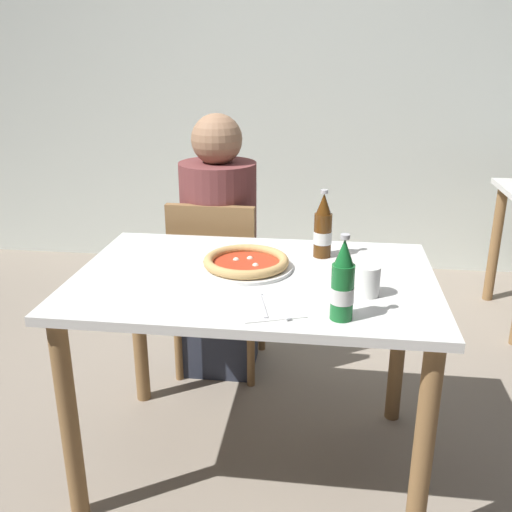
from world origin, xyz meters
TOP-DOWN VIEW (x-y plane):
  - ground_plane at (0.00, 0.00)m, footprint 8.00×8.00m
  - back_wall_tiled at (0.00, 2.20)m, footprint 7.00×0.10m
  - dining_table_main at (0.00, 0.00)m, footprint 1.20×0.80m
  - chair_behind_table at (-0.25, 0.61)m, footprint 0.41×0.41m
  - diner_seated at (-0.25, 0.66)m, footprint 0.34×0.34m
  - pizza_margherita_near at (-0.03, 0.06)m, footprint 0.32×0.32m
  - beer_bottle_left at (0.28, -0.29)m, footprint 0.07×0.07m
  - beer_bottle_center at (0.22, 0.22)m, footprint 0.07×0.07m
  - napkin_with_cutlery at (0.08, -0.25)m, footprint 0.23×0.23m
  - paper_cup at (0.37, -0.12)m, footprint 0.07×0.07m

SIDE VIEW (x-z plane):
  - ground_plane at x=0.00m, z-range 0.00..0.00m
  - chair_behind_table at x=-0.25m, z-range 0.06..0.91m
  - diner_seated at x=-0.25m, z-range -0.02..1.19m
  - dining_table_main at x=0.00m, z-range 0.26..1.01m
  - napkin_with_cutlery at x=0.08m, z-range 0.75..0.76m
  - pizza_margherita_near at x=-0.03m, z-range 0.75..0.79m
  - paper_cup at x=0.37m, z-range 0.75..0.84m
  - beer_bottle_left at x=0.28m, z-range 0.73..0.98m
  - beer_bottle_center at x=0.22m, z-range 0.73..0.98m
  - back_wall_tiled at x=0.00m, z-range 0.00..2.60m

